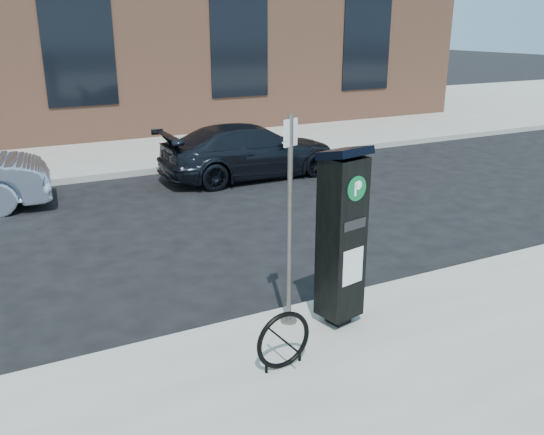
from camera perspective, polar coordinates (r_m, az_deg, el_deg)
ground at (r=7.25m, az=-0.26°, el=-10.44°), size 120.00×120.00×0.00m
sidewalk_far at (r=20.16m, az=-18.74°, el=7.79°), size 60.00×12.00×0.15m
curb_near at (r=7.20m, az=-0.19°, el=-9.99°), size 60.00×0.12×0.16m
curb_far at (r=14.39m, az=-14.89°, el=4.12°), size 60.00×0.12×0.16m
building at (r=22.84m, az=-21.12°, el=19.01°), size 28.00×10.05×8.25m
parking_kiosk at (r=6.58m, az=6.90°, el=-1.78°), size 0.57×0.52×2.14m
sign_pole at (r=6.49m, az=1.76°, el=-0.71°), size 0.21×0.20×2.47m
bike_rack at (r=6.00m, az=1.15°, el=-12.08°), size 0.63×0.11×0.63m
car_dark at (r=13.90m, az=-2.14°, el=6.62°), size 4.42×1.84×1.28m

